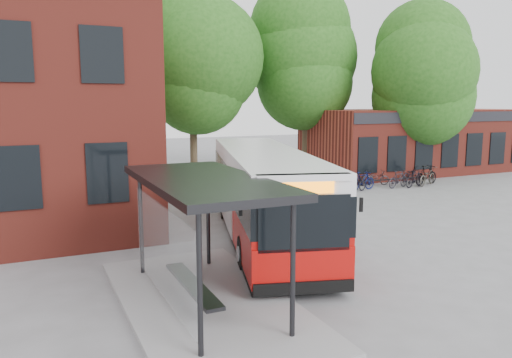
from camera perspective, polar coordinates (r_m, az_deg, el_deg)
name	(u,v)px	position (r m, az deg, el deg)	size (l,w,h in m)	color
ground	(347,264)	(14.33, 10.38, -9.54)	(100.00, 100.00, 0.00)	slate
shop_row	(414,141)	(34.06, 17.65, 4.21)	(14.00, 6.20, 4.00)	maroon
bus_shelter	(205,241)	(11.06, -5.87, -7.10)	(3.60, 7.00, 2.90)	black
bike_rail	(382,183)	(27.54, 14.25, -0.43)	(5.20, 0.10, 0.38)	black
tree_0	(64,81)	(27.17, -21.06, 10.38)	(7.92, 7.92, 11.00)	#1E4C14
tree_1	(193,89)	(29.47, -7.26, 10.13)	(7.92, 7.92, 10.40)	#1E4C14
tree_2	(306,85)	(31.43, 5.78, 10.62)	(7.92, 7.92, 11.00)	#1E4C14
tree_3	(414,99)	(31.15, 17.63, 8.69)	(7.04, 7.04, 9.28)	#1E4C14
city_bus	(263,194)	(16.53, 0.82, -1.72)	(2.44, 11.47, 2.91)	#AC0C09
bicycle_0	(356,184)	(25.48, 11.31, -0.53)	(0.56, 1.61, 0.84)	black
bicycle_1	(362,181)	(26.03, 12.04, -0.22)	(0.45, 1.61, 0.97)	#0C113C
bicycle_2	(360,177)	(27.75, 11.76, 0.18)	(0.54, 1.55, 0.81)	#22222A
bicycle_3	(398,179)	(27.26, 15.97, -0.03)	(0.43, 1.51, 0.91)	#26242D
bicycle_4	(375,178)	(27.85, 13.50, 0.14)	(0.53, 1.53, 0.80)	#25262C
bicycle_5	(415,179)	(27.68, 17.70, 0.03)	(0.43, 1.52, 0.92)	black
bicycle_6	(427,176)	(28.50, 18.97, 0.28)	(0.65, 1.87, 0.98)	#433F39
bicycle_7	(426,175)	(28.66, 18.88, 0.43)	(0.51, 1.81, 1.09)	black
bicycle_extra_0	(410,174)	(29.85, 17.24, 0.57)	(0.54, 1.56, 0.82)	black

